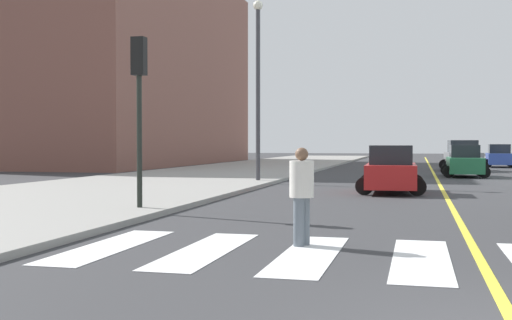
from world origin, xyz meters
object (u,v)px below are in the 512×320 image
Objects in this scene: car_green_fourth at (465,162)px; street_lamp at (258,76)px; traffic_light_far_corner at (139,88)px; car_red_fifth at (391,171)px; pedestrian_crossing at (302,192)px; car_gray_second at (463,157)px; car_blue_nearest at (499,156)px.

street_lamp reaches higher than car_green_fourth.
traffic_light_far_corner is at bearing 65.23° from car_green_fourth.
street_lamp is (-6.14, 4.34, 4.10)m from car_red_fifth.
pedestrian_crossing is 18.45m from street_lamp.
car_gray_second is 19.30m from street_lamp.
traffic_light_far_corner is (-13.20, -36.66, 2.49)m from car_blue_nearest.
street_lamp reaches higher than pedestrian_crossing.
traffic_light_far_corner reaches higher than pedestrian_crossing.
pedestrian_crossing reaches higher than car_blue_nearest.
car_red_fifth reaches higher than car_green_fourth.
car_gray_second is at bearing 58.06° from street_lamp.
car_blue_nearest is 41.84m from pedestrian_crossing.
traffic_light_far_corner is 0.55× the size of street_lamp.
street_lamp is (-5.06, 17.30, 3.95)m from pedestrian_crossing.
traffic_light_far_corner is at bearing -127.31° from car_red_fifth.
pedestrian_crossing is 0.22× the size of street_lamp.
car_blue_nearest is 28.96m from car_red_fifth.
street_lamp is (-9.58, -8.33, 4.11)m from car_green_fourth.
car_red_fifth is (-3.45, -12.67, 0.01)m from car_green_fourth.
street_lamp is at bearing 55.24° from car_gray_second.
car_red_fifth is at bearing 74.38° from car_green_fourth.
street_lamp reaches higher than car_red_fifth.
car_gray_second is 33.69m from pedestrian_crossing.
car_green_fourth is 2.21× the size of pedestrian_crossing.
car_red_fifth is 2.26× the size of pedestrian_crossing.
car_blue_nearest is at bearing -115.07° from car_gray_second.
car_blue_nearest is 2.25× the size of pedestrian_crossing.
car_gray_second is 1.18× the size of car_green_fourth.
car_green_fourth is at bearing 84.14° from car_gray_second.
car_gray_second is 0.57× the size of street_lamp.
pedestrian_crossing is (-4.52, -25.63, 0.16)m from car_green_fourth.
car_gray_second reaches higher than pedestrian_crossing.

